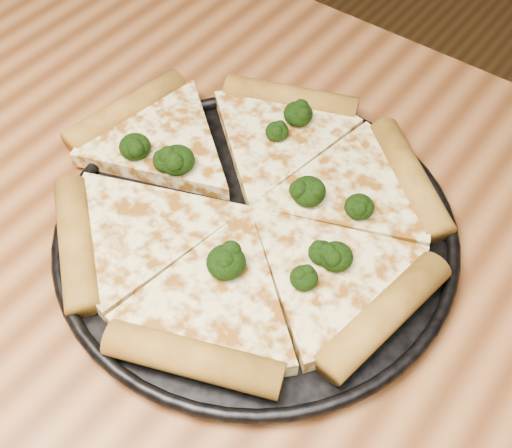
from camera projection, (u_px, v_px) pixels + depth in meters
The scene contains 4 objects.
dining_table at pixel (130, 373), 0.57m from camera, with size 1.20×0.90×0.75m.
pizza_pan at pixel (256, 230), 0.55m from camera, with size 0.33×0.33×0.02m.
pizza at pixel (246, 206), 0.55m from camera, with size 0.36×0.34×0.03m.
broccoli_florets at pixel (252, 190), 0.55m from camera, with size 0.23×0.20×0.02m.
Camera 1 is at (0.24, -0.14, 1.19)m, focal length 46.04 mm.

